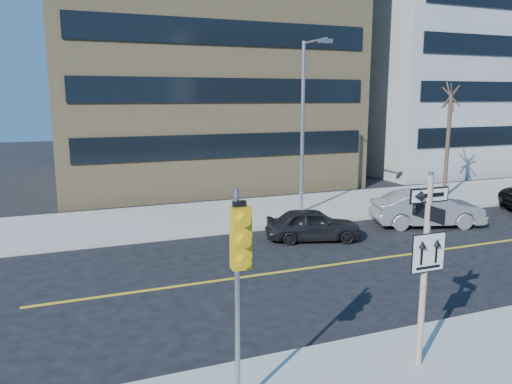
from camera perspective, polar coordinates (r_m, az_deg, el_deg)
name	(u,v)px	position (r m, az deg, el deg)	size (l,w,h in m)	color
ground	(353,321)	(13.40, 11.03, -14.29)	(120.00, 120.00, 0.00)	black
far_sidewalk	(501,190)	(33.63, 26.22, 0.17)	(66.00, 6.00, 0.15)	#ADA9A2
sign_pole	(426,259)	(10.64, 18.81, -7.31)	(0.92, 0.92, 4.06)	white
traffic_signal	(240,256)	(8.39, -1.83, -7.35)	(0.32, 0.45, 4.00)	gray
parked_car_a	(313,225)	(20.02, 6.54, -3.71)	(3.77, 1.52, 1.29)	black
parked_car_b	(427,209)	(23.26, 18.99, -1.83)	(4.77, 1.66, 1.57)	gray
streetlight_a	(305,116)	(23.50, 5.62, 8.61)	(0.55, 2.25, 8.00)	gray
street_tree_west	(451,99)	(29.11, 21.38, 9.86)	(1.80, 1.80, 6.35)	#372820
building_brick	(187,48)	(36.38, -7.87, 16.02)	(18.00, 18.00, 18.00)	tan
building_grey_mid	(447,74)	(45.95, 20.97, 12.44)	(20.00, 16.00, 15.00)	#A2A5A7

